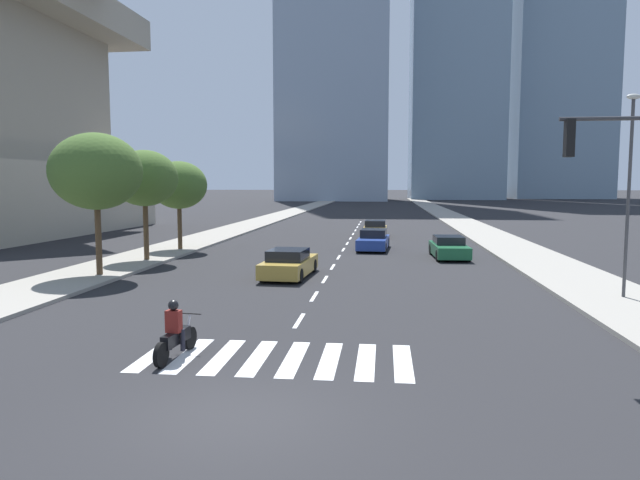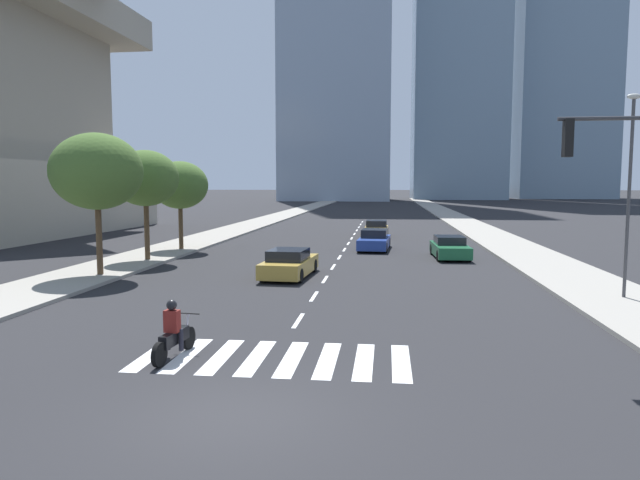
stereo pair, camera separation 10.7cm
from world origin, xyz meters
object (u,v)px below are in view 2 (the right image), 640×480
sedan_gold_0 (376,229)px  street_tree_third (180,185)px  motorcycle_lead (174,335)px  street_tree_nearest (97,172)px  street_lamp_east (630,181)px  sedan_gold_3 (289,264)px  sedan_green_1 (450,248)px  sedan_blue_2 (374,240)px  street_tree_second (145,178)px

sedan_gold_0 → street_tree_third: street_tree_third is taller
motorcycle_lead → street_tree_third: size_ratio=0.38×
street_tree_nearest → street_tree_third: size_ratio=1.16×
street_lamp_east → street_tree_nearest: 22.21m
sedan_gold_0 → sedan_gold_3: 21.71m
motorcycle_lead → sedan_gold_3: 12.82m
sedan_gold_3 → street_tree_nearest: (-8.71, -1.18, 4.28)m
sedan_gold_0 → sedan_green_1: (4.53, -13.47, -0.01)m
sedan_blue_2 → street_lamp_east: 18.85m
sedan_gold_3 → street_tree_second: street_tree_second is taller
sedan_green_1 → street_tree_third: 17.39m
sedan_gold_3 → street_tree_third: bearing=46.6°
motorcycle_lead → sedan_green_1: size_ratio=0.46×
sedan_gold_3 → motorcycle_lead: bearing=-179.2°
street_tree_second → street_tree_nearest: bearing=-90.0°
sedan_gold_0 → street_tree_nearest: street_tree_nearest is taller
sedan_gold_0 → sedan_gold_3: (-3.68, -21.40, 0.01)m
sedan_gold_0 → street_lamp_east: (9.62, -25.49, 3.85)m
sedan_gold_0 → street_tree_third: size_ratio=0.78×
sedan_blue_2 → motorcycle_lead: bearing=-6.7°
sedan_green_1 → sedan_gold_3: bearing=-48.4°
motorcycle_lead → sedan_green_1: motorcycle_lead is taller
street_lamp_east → street_tree_nearest: (-22.02, 2.91, 0.44)m
street_tree_nearest → street_tree_third: 10.70m
street_lamp_east → street_tree_third: street_lamp_east is taller
sedan_blue_2 → sedan_gold_3: size_ratio=1.02×
sedan_blue_2 → sedan_green_1: bearing=53.7°
street_tree_second → street_lamp_east: bearing=-20.6°
motorcycle_lead → street_tree_second: bearing=31.7°
sedan_gold_0 → street_tree_third: (-12.39, -11.89, 3.64)m
sedan_gold_3 → street_lamp_east: (13.30, -4.09, 3.85)m
sedan_gold_3 → street_tree_third: (-8.71, 9.50, 3.64)m
sedan_green_1 → sedan_gold_3: size_ratio=0.97×
sedan_gold_0 → street_lamp_east: street_lamp_east is taller
sedan_blue_2 → street_tree_second: bearing=-55.3°
street_tree_nearest → street_tree_second: 5.37m
street_lamp_east → sedan_gold_0: bearing=110.7°
motorcycle_lead → sedan_green_1: 22.57m
sedan_green_1 → street_tree_second: 17.80m
motorcycle_lead → street_tree_nearest: size_ratio=0.33×
sedan_gold_0 → street_tree_second: (-12.39, -17.21, 4.03)m
sedan_blue_2 → street_tree_second: 15.06m
sedan_gold_3 → sedan_blue_2: bearing=-13.5°
sedan_gold_3 → sedan_gold_0: bearing=-5.6°
sedan_blue_2 → sedan_gold_3: bearing=-14.0°
sedan_gold_3 → street_tree_second: bearing=68.5°
sedan_green_1 → street_tree_nearest: bearing=-64.1°
sedan_blue_2 → street_tree_nearest: bearing=-40.4°
sedan_gold_0 → sedan_blue_2: sedan_blue_2 is taller
motorcycle_lead → street_tree_third: (-7.97, 22.31, 3.66)m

